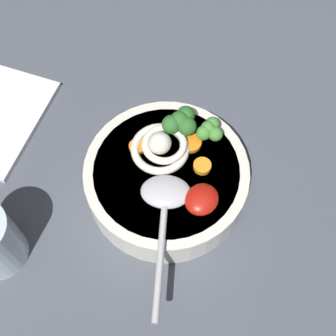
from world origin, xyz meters
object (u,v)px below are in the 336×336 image
noodle_pile (161,146)px  folded_napkin (2,120)px  soup_spoon (165,203)px  soup_bowl (168,177)px

noodle_pile → folded_napkin: noodle_pile is taller
soup_spoon → folded_napkin: bearing=-119.0°
soup_bowl → folded_napkin: 25.99cm
soup_bowl → soup_spoon: bearing=-143.9°
noodle_pile → soup_spoon: (-5.41, -5.21, -0.22)cm
noodle_pile → soup_spoon: 7.51cm
noodle_pile → soup_spoon: noodle_pile is taller
soup_bowl → soup_spoon: size_ratio=1.30×
soup_bowl → folded_napkin: bearing=106.8°
soup_bowl → noodle_pile: bearing=58.9°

